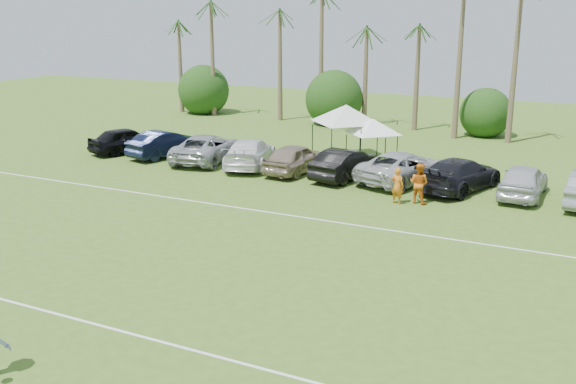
% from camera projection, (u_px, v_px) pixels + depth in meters
% --- Properties ---
extents(ground, '(120.00, 120.00, 0.00)m').
position_uv_depth(ground, '(16.00, 347.00, 17.54)').
color(ground, '#40631D').
rests_on(ground, ground).
extents(field_lines, '(80.00, 12.10, 0.01)m').
position_uv_depth(field_lines, '(185.00, 253.00, 24.46)').
color(field_lines, white).
rests_on(field_lines, ground).
extents(palm_tree_0, '(2.40, 2.40, 8.90)m').
position_uv_depth(palm_tree_0, '(171.00, 29.00, 57.72)').
color(palm_tree_0, brown).
rests_on(palm_tree_0, ground).
extents(palm_tree_1, '(2.40, 2.40, 9.90)m').
position_uv_depth(palm_tree_1, '(218.00, 19.00, 55.36)').
color(palm_tree_1, brown).
rests_on(palm_tree_1, ground).
extents(palm_tree_2, '(2.40, 2.40, 10.90)m').
position_uv_depth(palm_tree_2, '(270.00, 8.00, 53.02)').
color(palm_tree_2, brown).
rests_on(palm_tree_2, ground).
extents(palm_tree_4, '(2.40, 2.40, 8.90)m').
position_uv_depth(palm_tree_4, '(360.00, 31.00, 50.10)').
color(palm_tree_4, brown).
rests_on(palm_tree_4, ground).
extents(palm_tree_5, '(2.40, 2.40, 9.90)m').
position_uv_depth(palm_tree_5, '(411.00, 20.00, 48.17)').
color(palm_tree_5, brown).
rests_on(palm_tree_5, ground).
extents(palm_tree_6, '(2.40, 2.40, 10.90)m').
position_uv_depth(palm_tree_6, '(466.00, 8.00, 46.24)').
color(palm_tree_6, brown).
rests_on(palm_tree_6, ground).
extents(bush_tree_0, '(4.00, 4.00, 4.00)m').
position_uv_depth(bush_tree_0, '(208.00, 93.00, 58.84)').
color(bush_tree_0, brown).
rests_on(bush_tree_0, ground).
extents(bush_tree_1, '(4.00, 4.00, 4.00)m').
position_uv_depth(bush_tree_1, '(340.00, 101.00, 53.33)').
color(bush_tree_1, brown).
rests_on(bush_tree_1, ground).
extents(bush_tree_2, '(4.00, 4.00, 4.00)m').
position_uv_depth(bush_tree_2, '(488.00, 110.00, 48.25)').
color(bush_tree_2, brown).
rests_on(bush_tree_2, ground).
extents(sideline_player_a, '(0.72, 0.55, 1.76)m').
position_uv_depth(sideline_player_a, '(397.00, 186.00, 30.60)').
color(sideline_player_a, orange).
rests_on(sideline_player_a, ground).
extents(sideline_player_b, '(1.11, 0.95, 1.97)m').
position_uv_depth(sideline_player_b, '(419.00, 183.00, 30.64)').
color(sideline_player_b, orange).
rests_on(sideline_player_b, ground).
extents(canopy_tent_left, '(4.84, 4.84, 3.92)m').
position_uv_depth(canopy_tent_left, '(346.00, 105.00, 39.77)').
color(canopy_tent_left, black).
rests_on(canopy_tent_left, ground).
extents(canopy_tent_right, '(3.82, 3.82, 3.10)m').
position_uv_depth(canopy_tent_right, '(373.00, 119.00, 38.89)').
color(canopy_tent_right, black).
rests_on(canopy_tent_right, ground).
extents(parked_car_0, '(3.57, 5.29, 1.67)m').
position_uv_depth(parked_car_0, '(126.00, 140.00, 41.96)').
color(parked_car_0, black).
rests_on(parked_car_0, ground).
extents(parked_car_1, '(2.91, 5.35, 1.67)m').
position_uv_depth(parked_car_1, '(165.00, 144.00, 40.71)').
color(parked_car_1, black).
rests_on(parked_car_1, ground).
extents(parked_car_2, '(3.78, 6.42, 1.67)m').
position_uv_depth(parked_car_2, '(207.00, 148.00, 39.44)').
color(parked_car_2, '#9D9FA5').
rests_on(parked_car_2, ground).
extents(parked_car_3, '(3.93, 6.20, 1.67)m').
position_uv_depth(parked_car_3, '(250.00, 153.00, 38.08)').
color(parked_car_3, white).
rests_on(parked_car_3, ground).
extents(parked_car_4, '(2.34, 5.05, 1.67)m').
position_uv_depth(parked_car_4, '(295.00, 158.00, 36.62)').
color(parked_car_4, gray).
rests_on(parked_car_4, ground).
extents(parked_car_5, '(2.62, 5.31, 1.67)m').
position_uv_depth(parked_car_5, '(346.00, 164.00, 35.32)').
color(parked_car_5, black).
rests_on(parked_car_5, ground).
extents(parked_car_6, '(4.47, 6.58, 1.67)m').
position_uv_depth(parked_car_6, '(403.00, 167.00, 34.49)').
color(parked_car_6, '#B2B3B5').
rests_on(parked_car_6, ground).
extents(parked_car_7, '(3.94, 6.20, 1.67)m').
position_uv_depth(parked_car_7, '(460.00, 174.00, 32.96)').
color(parked_car_7, black).
rests_on(parked_car_7, ground).
extents(parked_car_8, '(2.14, 4.98, 1.67)m').
position_uv_depth(parked_car_8, '(523.00, 181.00, 31.73)').
color(parked_car_8, silver).
rests_on(parked_car_8, ground).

